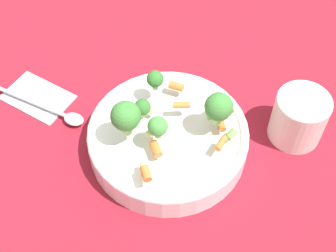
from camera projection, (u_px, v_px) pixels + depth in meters
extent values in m
plane|color=maroon|center=(168.00, 147.00, 0.78)|extent=(3.00, 3.00, 0.00)
cylinder|color=white|center=(168.00, 140.00, 0.76)|extent=(0.26, 0.26, 0.04)
torus|color=white|center=(168.00, 132.00, 0.74)|extent=(0.26, 0.26, 0.01)
cylinder|color=#8CB766|center=(221.00, 117.00, 0.74)|extent=(0.01, 0.01, 0.02)
sphere|color=#33722D|center=(223.00, 108.00, 0.73)|extent=(0.03, 0.03, 0.03)
cylinder|color=#8CB766|center=(143.00, 113.00, 0.75)|extent=(0.01, 0.01, 0.01)
sphere|color=#33722D|center=(142.00, 107.00, 0.74)|extent=(0.03, 0.03, 0.03)
cylinder|color=#8CB766|center=(127.00, 128.00, 0.71)|extent=(0.02, 0.02, 0.02)
sphere|color=#3D8438|center=(126.00, 116.00, 0.69)|extent=(0.05, 0.05, 0.05)
cylinder|color=#8CB766|center=(155.00, 86.00, 0.76)|extent=(0.01, 0.01, 0.01)
sphere|color=#33722D|center=(155.00, 79.00, 0.75)|extent=(0.03, 0.03, 0.03)
cylinder|color=#8CB766|center=(217.00, 118.00, 0.72)|extent=(0.02, 0.02, 0.02)
sphere|color=#3D8438|center=(219.00, 107.00, 0.70)|extent=(0.04, 0.04, 0.04)
cylinder|color=#8CB766|center=(158.00, 134.00, 0.70)|extent=(0.01, 0.01, 0.01)
sphere|color=#479342|center=(158.00, 126.00, 0.69)|extent=(0.03, 0.03, 0.03)
cylinder|color=orange|center=(156.00, 149.00, 0.70)|extent=(0.03, 0.02, 0.01)
cylinder|color=#729E4C|center=(231.00, 135.00, 0.72)|extent=(0.02, 0.02, 0.01)
cylinder|color=orange|center=(221.00, 125.00, 0.73)|extent=(0.02, 0.01, 0.01)
cylinder|color=beige|center=(146.00, 109.00, 0.75)|extent=(0.02, 0.03, 0.01)
cylinder|color=#729E4C|center=(215.00, 117.00, 0.72)|extent=(0.01, 0.02, 0.01)
cylinder|color=beige|center=(145.00, 170.00, 0.68)|extent=(0.02, 0.02, 0.01)
cylinder|color=orange|center=(221.00, 143.00, 0.70)|extent=(0.03, 0.02, 0.01)
cylinder|color=orange|center=(146.00, 174.00, 0.66)|extent=(0.02, 0.02, 0.01)
cylinder|color=orange|center=(176.00, 86.00, 0.77)|extent=(0.02, 0.03, 0.01)
cylinder|color=orange|center=(181.00, 105.00, 0.74)|extent=(0.01, 0.03, 0.01)
cylinder|color=#729E4C|center=(228.00, 107.00, 0.75)|extent=(0.02, 0.02, 0.01)
cylinder|color=beige|center=(152.00, 132.00, 0.73)|extent=(0.02, 0.02, 0.01)
cylinder|color=silver|center=(299.00, 119.00, 0.76)|extent=(0.09, 0.09, 0.09)
torus|color=silver|center=(305.00, 102.00, 0.73)|extent=(0.09, 0.09, 0.01)
cube|color=#B2BCC6|center=(38.00, 97.00, 0.84)|extent=(0.14, 0.14, 0.01)
cylinder|color=silver|center=(29.00, 101.00, 0.82)|extent=(0.09, 0.13, 0.01)
ellipsoid|color=silver|center=(74.00, 119.00, 0.80)|extent=(0.04, 0.04, 0.01)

